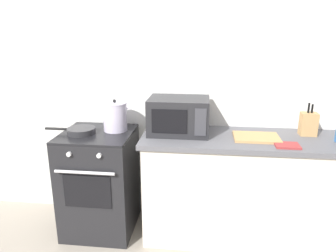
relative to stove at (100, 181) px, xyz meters
name	(u,v)px	position (x,y,z in m)	size (l,w,h in m)	color
back_wall	(177,88)	(0.65, 0.37, 0.79)	(4.40, 0.10, 2.50)	silver
lower_cabinet_right	(242,190)	(1.25, 0.02, -0.02)	(1.64, 0.56, 0.88)	beige
countertop_right	(246,140)	(1.25, 0.02, 0.44)	(1.70, 0.60, 0.04)	#59595E
stove	(100,181)	(0.00, 0.00, 0.00)	(0.60, 0.64, 0.92)	black
stock_pot	(115,117)	(0.14, 0.08, 0.58)	(0.29, 0.21, 0.28)	silver
frying_pan	(81,131)	(-0.12, -0.04, 0.48)	(0.44, 0.24, 0.05)	#28282B
microwave	(179,116)	(0.70, 0.08, 0.61)	(0.50, 0.37, 0.30)	#232326
cutting_board	(256,137)	(1.33, 0.00, 0.47)	(0.36, 0.26, 0.02)	tan
knife_block	(308,124)	(1.76, 0.14, 0.56)	(0.13, 0.10, 0.27)	tan
oven_mitt	(287,145)	(1.53, -0.16, 0.47)	(0.18, 0.14, 0.02)	#993333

